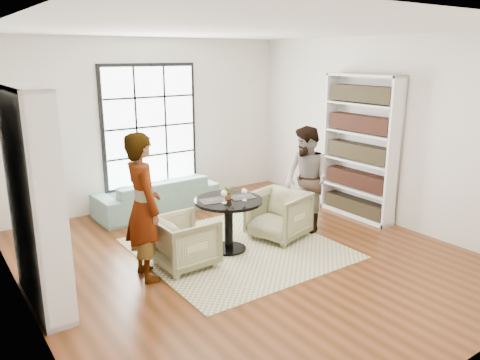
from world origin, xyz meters
TOP-DOWN VIEW (x-y plane):
  - ground at (0.00, 0.00)m, footprint 6.00×6.00m
  - room_shell at (0.00, 0.54)m, footprint 6.00×6.01m
  - rug at (0.06, 0.29)m, footprint 2.64×2.64m
  - pedestal_table at (-0.07, 0.32)m, footprint 0.95×0.95m
  - sofa at (-0.18, 2.45)m, footprint 2.16×0.91m
  - armchair_left at (-0.82, 0.23)m, footprint 0.76×0.74m
  - armchair_right at (0.82, 0.30)m, footprint 0.97×0.95m
  - person_left at (-1.37, 0.23)m, footprint 0.49×0.70m
  - person_right at (1.37, 0.30)m, footprint 0.66×0.83m
  - placemat_left at (-0.29, 0.38)m, footprint 0.38×0.32m
  - placemat_right at (0.14, 0.30)m, footprint 0.38×0.32m
  - cutlery_left at (-0.29, 0.38)m, footprint 0.18×0.24m
  - cutlery_right at (0.14, 0.30)m, footprint 0.18×0.24m
  - wine_glass_left at (-0.21, 0.21)m, footprint 0.08×0.08m
  - wine_glass_right at (0.08, 0.15)m, footprint 0.08×0.08m
  - flower_centerpiece at (-0.06, 0.34)m, footprint 0.19×0.16m

SIDE VIEW (x-z plane):
  - ground at x=0.00m, z-range 0.00..0.00m
  - rug at x=0.06m, z-range 0.00..0.01m
  - sofa at x=-0.18m, z-range 0.00..0.62m
  - armchair_left at x=-0.82m, z-range 0.00..0.68m
  - armchair_right at x=0.82m, z-range 0.00..0.72m
  - pedestal_table at x=-0.07m, z-range 0.17..0.93m
  - placemat_left at x=-0.29m, z-range 0.76..0.77m
  - placemat_right at x=0.14m, z-range 0.76..0.77m
  - cutlery_left at x=-0.29m, z-range 0.77..0.77m
  - cutlery_right at x=0.14m, z-range 0.77..0.77m
  - person_right at x=1.37m, z-range 0.00..1.65m
  - flower_centerpiece at x=-0.06m, z-range 0.76..0.96m
  - wine_glass_right at x=0.08m, z-range 0.80..0.97m
  - wine_glass_left at x=-0.21m, z-range 0.80..0.98m
  - person_left at x=-1.37m, z-range 0.00..1.83m
  - room_shell at x=0.00m, z-range -1.74..4.26m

